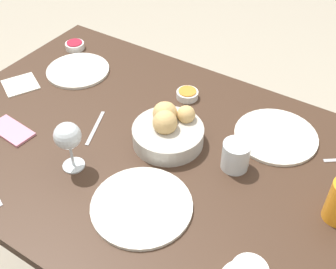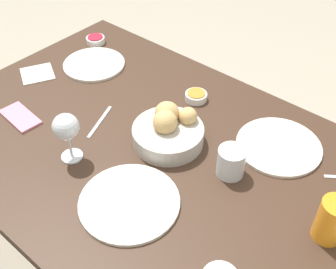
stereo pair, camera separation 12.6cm
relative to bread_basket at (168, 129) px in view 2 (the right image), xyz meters
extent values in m
plane|color=#A89E89|center=(0.07, 0.06, -0.80)|extent=(10.00, 10.00, 0.00)
cube|color=#3D281C|center=(0.07, 0.06, -0.06)|extent=(1.31, 0.93, 0.03)
cube|color=#3D281C|center=(0.68, -0.36, -0.44)|extent=(0.06, 0.06, 0.72)
cylinder|color=#B2ADA3|center=(-0.01, 0.01, -0.02)|extent=(0.22, 0.22, 0.05)
sphere|color=tan|center=(0.03, -0.02, 0.03)|extent=(0.07, 0.07, 0.07)
sphere|color=tan|center=(-0.03, -0.06, 0.03)|extent=(0.06, 0.06, 0.06)
sphere|color=tan|center=(0.00, 0.01, 0.03)|extent=(0.07, 0.07, 0.07)
sphere|color=tan|center=(0.03, -0.03, 0.03)|extent=(0.07, 0.07, 0.07)
cylinder|color=silver|center=(-0.27, -0.19, -0.04)|extent=(0.26, 0.26, 0.01)
cylinder|color=silver|center=(0.48, -0.13, -0.04)|extent=(0.23, 0.23, 0.01)
cylinder|color=silver|center=(-0.08, 0.26, -0.04)|extent=(0.27, 0.27, 0.01)
cylinder|color=orange|center=(-0.52, 0.01, 0.02)|extent=(0.07, 0.07, 0.12)
cylinder|color=silver|center=(-0.22, -0.01, 0.00)|extent=(0.08, 0.08, 0.09)
cylinder|color=silver|center=(0.17, 0.24, -0.04)|extent=(0.06, 0.06, 0.00)
cylinder|color=silver|center=(0.17, 0.24, 0.00)|extent=(0.01, 0.01, 0.07)
sphere|color=silver|center=(0.17, 0.24, 0.07)|extent=(0.08, 0.08, 0.08)
cylinder|color=white|center=(0.60, -0.25, -0.03)|extent=(0.07, 0.07, 0.02)
cylinder|color=#A3192D|center=(0.60, -0.25, -0.02)|extent=(0.06, 0.06, 0.00)
cylinder|color=white|center=(0.06, -0.21, -0.03)|extent=(0.07, 0.07, 0.02)
cylinder|color=#C67F28|center=(0.06, -0.21, -0.02)|extent=(0.06, 0.06, 0.00)
cube|color=#B7B7BC|center=(0.22, 0.08, -0.04)|extent=(0.07, 0.16, 0.00)
cube|color=silver|center=(0.60, 0.04, -0.04)|extent=(0.15, 0.15, 0.00)
cube|color=pink|center=(0.43, 0.23, -0.04)|extent=(0.16, 0.09, 0.01)
camera|label=1|loc=(-0.51, 0.80, 0.84)|focal=45.00mm
camera|label=2|loc=(-0.61, 0.72, 0.84)|focal=45.00mm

